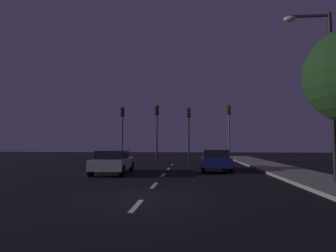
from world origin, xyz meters
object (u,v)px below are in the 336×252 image
Objects in this scene: traffic_signal_far_left at (122,124)px; traffic_signal_center_left at (157,123)px; traffic_signal_far_right at (229,122)px; car_adjacent_lane at (113,162)px; traffic_signal_center_right at (189,124)px; street_lamp_right at (325,80)px; car_stopped_ahead at (215,160)px.

traffic_signal_center_left is (3.34, 0.00, 0.08)m from traffic_signal_far_left.
traffic_signal_center_left is 1.00× the size of traffic_signal_far_right.
traffic_signal_far_right is 12.91m from car_adjacent_lane.
traffic_signal_center_right is 0.67× the size of street_lamp_right.
traffic_signal_far_left is 1.03× the size of traffic_signal_center_right.
traffic_signal_center_left reaches higher than traffic_signal_center_right.
street_lamp_right reaches higher than traffic_signal_center_left.
traffic_signal_far_right is at bearing 74.80° from car_stopped_ahead.
traffic_signal_center_right is 1.26× the size of car_stopped_ahead.
street_lamp_right is at bearing -79.71° from traffic_signal_far_right.
traffic_signal_center_right is 1.23× the size of car_adjacent_lane.
traffic_signal_far_left is at bearing 138.88° from car_stopped_ahead.
car_adjacent_lane is (-1.42, -9.53, -3.04)m from traffic_signal_center_left.
car_stopped_ahead is (-1.93, -7.12, -3.03)m from traffic_signal_far_right.
car_adjacent_lane is (-4.44, -9.53, -2.87)m from traffic_signal_center_right.
traffic_signal_far_left is 11.23m from car_stopped_ahead.
traffic_signal_far_right is 13.20m from street_lamp_right.
traffic_signal_far_left is 0.69× the size of street_lamp_right.
traffic_signal_center_right is at bearing -0.00° from traffic_signal_far_left.
traffic_signal_center_right is at bearing 65.01° from car_adjacent_lane.
traffic_signal_center_left is at bearing 180.00° from traffic_signal_far_right.
traffic_signal_far_left is 0.98× the size of traffic_signal_far_right.
traffic_signal_far_right is (6.75, -0.00, -0.01)m from traffic_signal_center_left.
traffic_signal_far_right is 1.29× the size of car_adjacent_lane.
traffic_signal_far_right reaches higher than car_adjacent_lane.
traffic_signal_center_left is at bearing 0.00° from traffic_signal_far_left.
traffic_signal_far_left is 6.37m from traffic_signal_center_right.
car_adjacent_lane is at bearing -130.61° from traffic_signal_far_right.
traffic_signal_far_right reaches higher than traffic_signal_center_right.
traffic_signal_center_left is 6.75m from traffic_signal_far_right.
car_stopped_ahead is 6.68m from car_adjacent_lane.
car_adjacent_lane is at bearing -158.91° from car_stopped_ahead.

